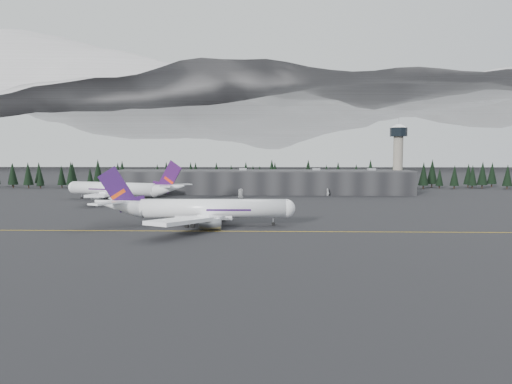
{
  "coord_description": "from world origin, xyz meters",
  "views": [
    {
      "loc": [
        3.98,
        -124.65,
        20.56
      ],
      "look_at": [
        0.0,
        20.0,
        9.0
      ],
      "focal_mm": 32.0,
      "sensor_mm": 36.0,
      "label": 1
    }
  ],
  "objects_px": {
    "jet_main": "(196,209)",
    "gse_vehicle_a": "(241,197)",
    "control_tower": "(398,150)",
    "terminal": "(261,182)",
    "jet_parked": "(123,189)",
    "gse_vehicle_b": "(328,195)"
  },
  "relations": [
    {
      "from": "control_tower",
      "to": "terminal",
      "type": "bearing_deg",
      "value": -177.71
    },
    {
      "from": "jet_parked",
      "to": "gse_vehicle_a",
      "type": "relative_size",
      "value": 12.99
    },
    {
      "from": "control_tower",
      "to": "gse_vehicle_a",
      "type": "height_order",
      "value": "control_tower"
    },
    {
      "from": "gse_vehicle_a",
      "to": "gse_vehicle_b",
      "type": "bearing_deg",
      "value": 17.9
    },
    {
      "from": "control_tower",
      "to": "gse_vehicle_b",
      "type": "height_order",
      "value": "control_tower"
    },
    {
      "from": "jet_parked",
      "to": "gse_vehicle_a",
      "type": "height_order",
      "value": "jet_parked"
    },
    {
      "from": "jet_parked",
      "to": "gse_vehicle_b",
      "type": "xyz_separation_m",
      "value": [
        96.71,
        27.73,
        -4.59
      ]
    },
    {
      "from": "control_tower",
      "to": "gse_vehicle_b",
      "type": "bearing_deg",
      "value": -154.49
    },
    {
      "from": "gse_vehicle_a",
      "to": "jet_parked",
      "type": "bearing_deg",
      "value": -168.99
    },
    {
      "from": "jet_main",
      "to": "gse_vehicle_b",
      "type": "bearing_deg",
      "value": 61.57
    },
    {
      "from": "terminal",
      "to": "control_tower",
      "type": "height_order",
      "value": "control_tower"
    },
    {
      "from": "terminal",
      "to": "gse_vehicle_b",
      "type": "height_order",
      "value": "terminal"
    },
    {
      "from": "jet_main",
      "to": "gse_vehicle_a",
      "type": "height_order",
      "value": "jet_main"
    },
    {
      "from": "jet_main",
      "to": "gse_vehicle_a",
      "type": "distance_m",
      "value": 85.24
    },
    {
      "from": "gse_vehicle_b",
      "to": "terminal",
      "type": "bearing_deg",
      "value": -112.45
    },
    {
      "from": "control_tower",
      "to": "jet_main",
      "type": "bearing_deg",
      "value": -127.64
    },
    {
      "from": "terminal",
      "to": "control_tower",
      "type": "xyz_separation_m",
      "value": [
        75.0,
        3.0,
        17.11
      ]
    },
    {
      "from": "control_tower",
      "to": "jet_main",
      "type": "distance_m",
      "value": 152.42
    },
    {
      "from": "control_tower",
      "to": "gse_vehicle_b",
      "type": "xyz_separation_m",
      "value": [
        -40.54,
        -19.34,
        -22.75
      ]
    },
    {
      "from": "terminal",
      "to": "control_tower",
      "type": "distance_m",
      "value": 76.98
    },
    {
      "from": "gse_vehicle_a",
      "to": "gse_vehicle_b",
      "type": "relative_size",
      "value": 1.23
    },
    {
      "from": "terminal",
      "to": "jet_parked",
      "type": "xyz_separation_m",
      "value": [
        -62.25,
        -44.08,
        -1.06
      ]
    }
  ]
}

